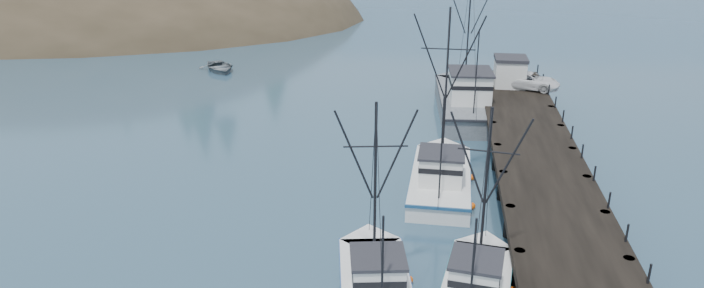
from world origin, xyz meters
name	(u,v)px	position (x,y,z in m)	size (l,w,h in m)	color
ground	(293,277)	(0.00, 0.00, 0.00)	(400.00, 400.00, 0.00)	#29465C
pier	(534,150)	(14.00, 16.00, 1.69)	(6.00, 44.00, 2.00)	black
moored_sailboats	(142,35)	(-36.63, 59.32, 0.33)	(17.00, 8.96, 6.35)	white
trawler_mid	(375,285)	(4.42, -1.29, 0.82)	(4.86, 10.17, 10.17)	white
trawler_far	(441,177)	(7.44, 12.30, 0.82)	(4.23, 12.25, 12.41)	white
work_vessel	(466,100)	(9.53, 29.47, 1.23)	(6.06, 16.98, 13.97)	slate
pier_shed	(510,71)	(13.58, 32.16, 3.42)	(3.00, 3.20, 2.80)	silver
pickup_truck	(529,81)	(15.36, 31.41, 2.77)	(2.56, 5.55, 1.54)	silver
motorboat	(220,71)	(-18.52, 41.46, 0.00)	(4.12, 5.77, 1.19)	slate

